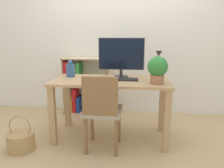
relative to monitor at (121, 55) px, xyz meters
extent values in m
plane|color=tan|center=(-0.10, -0.19, -1.01)|extent=(10.00, 10.00, 0.00)
cube|color=silver|center=(-0.10, 0.83, 0.29)|extent=(8.00, 0.05, 2.60)
cube|color=tan|center=(-0.10, -0.19, -0.29)|extent=(1.38, 0.65, 0.03)
cube|color=tan|center=(-0.74, -0.46, -0.66)|extent=(0.07, 0.07, 0.70)
cube|color=tan|center=(0.53, -0.46, -0.66)|extent=(0.07, 0.07, 0.70)
cube|color=tan|center=(-0.74, 0.08, -0.66)|extent=(0.07, 0.07, 0.70)
cube|color=tan|center=(0.53, 0.08, -0.66)|extent=(0.07, 0.07, 0.70)
cylinder|color=#232326|center=(0.00, 0.00, -0.27)|extent=(0.18, 0.18, 0.02)
cylinder|color=#232326|center=(0.00, 0.00, -0.21)|extent=(0.04, 0.04, 0.09)
cube|color=#232326|center=(0.00, 0.00, 0.02)|extent=(0.56, 0.02, 0.39)
cube|color=black|center=(0.00, 0.00, 0.02)|extent=(0.54, 0.03, 0.36)
cube|color=black|center=(0.01, -0.18, -0.27)|extent=(0.42, 0.15, 0.02)
cylinder|color=#33598C|center=(-0.64, -0.06, -0.19)|extent=(0.11, 0.11, 0.16)
sphere|color=#33598C|center=(-0.64, -0.06, -0.09)|extent=(0.06, 0.06, 0.06)
cylinder|color=#2D2D33|center=(0.45, -0.03, -0.26)|extent=(0.10, 0.10, 0.02)
cylinder|color=#2D2D33|center=(0.45, -0.03, -0.10)|extent=(0.02, 0.02, 0.31)
cylinder|color=#2D2D33|center=(0.45, -0.08, 0.06)|extent=(0.01, 0.10, 0.01)
cone|color=#2D2D33|center=(0.45, -0.13, 0.04)|extent=(0.08, 0.08, 0.06)
cylinder|color=#9E6647|center=(0.42, -0.33, -0.22)|extent=(0.15, 0.15, 0.10)
sphere|color=#2D7A33|center=(0.42, -0.33, -0.09)|extent=(0.22, 0.22, 0.22)
cube|color=#9E937F|center=(-0.16, -0.46, -0.57)|extent=(0.40, 0.40, 0.04)
cube|color=brown|center=(-0.16, -0.64, -0.35)|extent=(0.36, 0.03, 0.40)
cube|color=brown|center=(-0.32, -0.62, -0.80)|extent=(0.04, 0.04, 0.42)
cube|color=brown|center=(0.00, -0.62, -0.80)|extent=(0.04, 0.04, 0.42)
cube|color=brown|center=(-0.32, -0.29, -0.80)|extent=(0.04, 0.04, 0.42)
cube|color=brown|center=(0.00, -0.29, -0.80)|extent=(0.04, 0.04, 0.42)
cube|color=#D8BC8C|center=(-0.96, 0.65, -0.56)|extent=(0.02, 0.28, 0.90)
cube|color=#D8BC8C|center=(-0.22, 0.65, -0.56)|extent=(0.02, 0.28, 0.90)
cube|color=#D8BC8C|center=(-0.59, 0.65, -1.00)|extent=(0.76, 0.28, 0.02)
cube|color=#D8BC8C|center=(-0.59, 0.65, -0.12)|extent=(0.76, 0.28, 0.02)
cube|color=#D8BC8C|center=(-0.59, 0.65, -0.56)|extent=(0.73, 0.28, 0.02)
cube|color=black|center=(-0.92, 0.65, -0.87)|extent=(0.05, 0.24, 0.24)
cube|color=orange|center=(-0.86, 0.65, -0.86)|extent=(0.05, 0.24, 0.25)
cube|color=red|center=(-0.80, 0.65, -0.80)|extent=(0.06, 0.24, 0.38)
cube|color=navy|center=(-0.74, 0.65, -0.87)|extent=(0.05, 0.24, 0.24)
cube|color=red|center=(-0.91, 0.65, -0.36)|extent=(0.07, 0.24, 0.38)
cube|color=orange|center=(-0.84, 0.65, -0.39)|extent=(0.05, 0.24, 0.32)
cube|color=beige|center=(-0.79, 0.65, -0.39)|extent=(0.06, 0.24, 0.31)
cube|color=#2D7F38|center=(-0.72, 0.65, -0.36)|extent=(0.06, 0.24, 0.37)
cylinder|color=tan|center=(-1.06, -0.62, -0.91)|extent=(0.30, 0.30, 0.20)
torus|color=tan|center=(-1.06, -0.62, -0.73)|extent=(0.25, 0.02, 0.25)
camera|label=1|loc=(0.22, -2.69, 0.25)|focal=35.00mm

